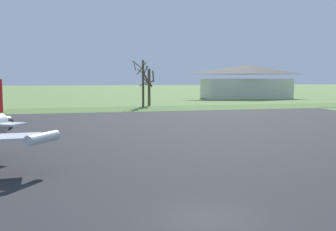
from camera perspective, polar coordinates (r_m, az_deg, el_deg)
ground_plane at (r=15.81m, az=5.41°, el=-14.63°), size 600.00×600.00×0.00m
asphalt_apron at (r=33.25m, az=-5.26°, el=-3.99°), size 77.02×61.46×0.05m
grass_verge_strip at (r=69.55m, az=-9.92°, el=0.81°), size 137.02×12.00×0.06m
bare_tree_far_left at (r=74.42m, az=-3.66°, el=4.66°), size 3.09×3.53×8.60m
bare_tree_left_of_center at (r=75.95m, az=-3.56°, el=4.79°), size 2.08×2.32×8.78m
bare_tree_center at (r=77.90m, az=-2.70°, el=4.27°), size 2.77×2.79×7.17m
visitor_building at (r=109.92m, az=11.06°, el=4.67°), size 24.57×10.04×8.93m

